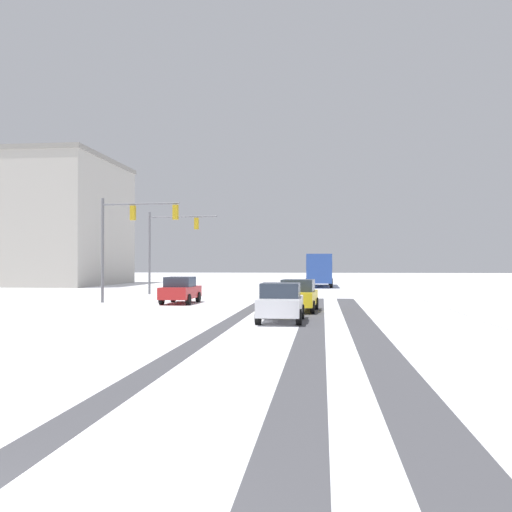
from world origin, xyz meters
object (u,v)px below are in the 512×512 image
Objects in this scene: traffic_signal_near_left at (129,228)px; traffic_signal_far_left at (168,239)px; office_building_far_left_block at (8,222)px; car_white_third at (281,302)px; bus_oncoming at (319,268)px; car_yellow_cab_second at (298,295)px; car_red_lead at (180,290)px.

traffic_signal_far_left is (-0.22, 10.02, -0.20)m from traffic_signal_near_left.
office_building_far_left_block reaches higher than traffic_signal_far_left.
car_white_third is 38.34m from bus_oncoming.
bus_oncoming reaches higher than car_yellow_cab_second.
traffic_signal_far_left is at bearing -123.91° from bus_oncoming.
car_yellow_cab_second and car_white_third have the same top height.
bus_oncoming is (0.87, 32.84, 1.18)m from car_yellow_cab_second.
car_yellow_cab_second is 32.87m from bus_oncoming.
office_building_far_left_block is at bearing 133.21° from car_red_lead.
car_yellow_cab_second is at bearing -34.97° from car_red_lead.
traffic_signal_near_left is 5.03m from car_red_lead.
car_yellow_cab_second is at bearing -91.52° from bus_oncoming.
office_building_far_left_block reaches higher than car_red_lead.
traffic_signal_near_left and traffic_signal_far_left have the same top height.
traffic_signal_far_left is 19.15m from car_yellow_cab_second.
traffic_signal_near_left is 0.59× the size of bus_oncoming.
bus_oncoming is (1.38, 38.29, 1.18)m from car_white_third.
office_building_far_left_block is (-27.66, 29.44, 6.40)m from car_red_lead.
traffic_signal_near_left is 1.00× the size of traffic_signal_far_left.
traffic_signal_near_left is at bearing -88.75° from traffic_signal_far_left.
office_building_far_left_block is (-24.36, 29.29, 2.61)m from traffic_signal_near_left.
car_yellow_cab_second is (10.90, -15.33, -3.58)m from traffic_signal_far_left.
car_red_lead is 1.00× the size of car_white_third.
traffic_signal_near_left reaches higher than bus_oncoming.
office_building_far_left_block reaches higher than bus_oncoming.
traffic_signal_near_left is 0.26× the size of office_building_far_left_block.
car_red_lead is 40.90m from office_building_far_left_block.
traffic_signal_far_left is at bearing 125.40° from car_yellow_cab_second.
traffic_signal_near_left is 1.58× the size of car_white_third.
traffic_signal_far_left is 31.01m from office_building_far_left_block.
traffic_signal_far_left is at bearing -38.60° from office_building_far_left_block.
bus_oncoming reaches higher than car_red_lead.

